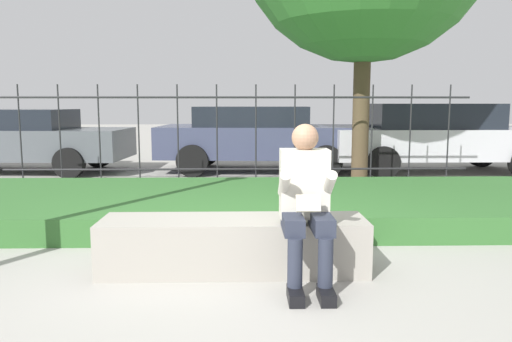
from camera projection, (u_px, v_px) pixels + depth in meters
ground_plane at (230, 271)px, 4.22m from camera, size 60.00×60.00×0.00m
stone_bench at (234, 248)px, 4.20m from camera, size 2.21×0.56×0.45m
person_seated_reader at (306, 198)px, 3.84m from camera, size 0.42×0.73×1.25m
grass_berm at (234, 205)px, 6.28m from camera, size 9.56×2.79×0.28m
iron_fence at (236, 135)px, 8.06m from camera, size 7.56×0.03×1.71m
car_parked_left at (16, 138)px, 10.21m from camera, size 4.53×2.01×1.29m
car_parked_center at (259, 136)px, 10.39m from camera, size 4.26×2.19×1.34m
car_parked_right at (435, 136)px, 10.17m from camera, size 4.37×2.01×1.40m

